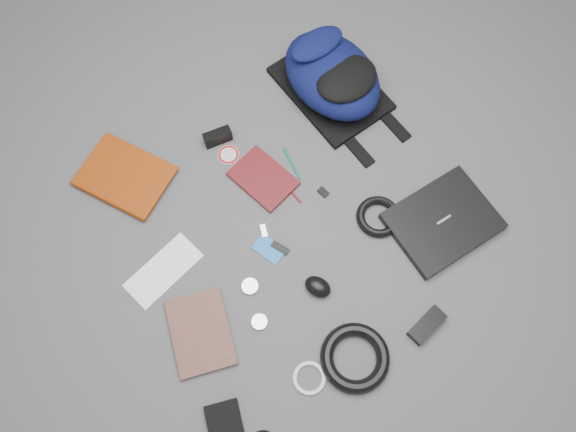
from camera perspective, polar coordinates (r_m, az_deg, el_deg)
ground at (r=1.76m, az=-0.00°, el=-0.23°), size 4.00×4.00×0.00m
backpack at (r=1.91m, az=4.50°, el=14.08°), size 0.30×0.42×0.17m
laptop at (r=1.80m, az=15.43°, el=-0.53°), size 0.34×0.27×0.03m
textbook_red at (r=1.85m, az=-17.91°, el=1.27°), size 0.30×0.34×0.03m
comic_book at (r=1.69m, az=-11.71°, el=-12.30°), size 0.24×0.28×0.02m
envelope at (r=1.74m, az=-12.54°, el=-5.42°), size 0.25×0.14×0.00m
dvd_case at (r=1.80m, az=-2.54°, el=3.82°), size 0.17×0.22×0.02m
compact_camera at (r=1.86m, az=-7.16°, el=7.97°), size 0.10×0.06×0.05m
sticker_disc at (r=1.86m, az=-6.07°, el=6.20°), size 0.09×0.09×0.00m
pen_teal at (r=1.83m, az=0.37°, el=5.39°), size 0.03×0.12×0.01m
pen_red at (r=1.79m, az=0.03°, el=2.87°), size 0.01×0.13×0.01m
id_badge at (r=1.72m, az=-1.94°, el=-3.37°), size 0.08×0.11×0.00m
usb_black at (r=1.72m, az=-0.81°, el=-3.25°), size 0.04×0.06×0.01m
usb_silver at (r=1.74m, az=-2.48°, el=-1.52°), size 0.03×0.04×0.01m
key_fob at (r=1.79m, az=3.60°, el=2.44°), size 0.03×0.04×0.01m
mouse at (r=1.67m, az=3.04°, el=-7.18°), size 0.08×0.10×0.04m
headphone_left at (r=1.67m, az=-2.92°, el=-10.70°), size 0.05×0.05×0.01m
headphone_right at (r=1.69m, az=-3.88°, el=-7.15°), size 0.06×0.06×0.01m
cable_coil at (r=1.77m, az=9.16°, el=-0.07°), size 0.18×0.18×0.03m
power_brick at (r=1.70m, az=13.92°, el=-10.72°), size 0.12×0.06×0.03m
power_cord_coil at (r=1.65m, az=6.82°, el=-14.10°), size 0.26×0.26×0.04m
pouch at (r=1.64m, az=-6.54°, el=-19.86°), size 0.12×0.12×0.02m
white_cable_coil at (r=1.64m, az=2.19°, el=-16.13°), size 0.12×0.12×0.01m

